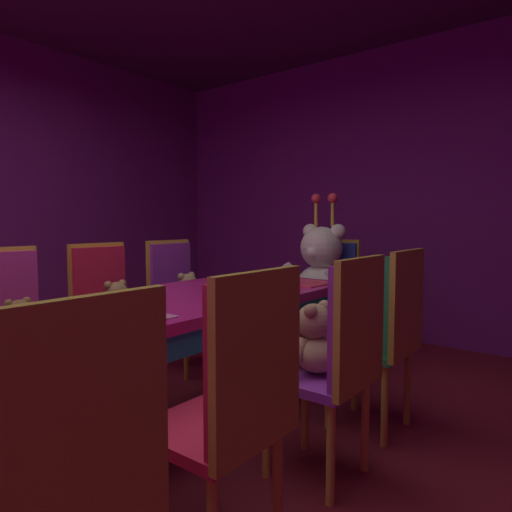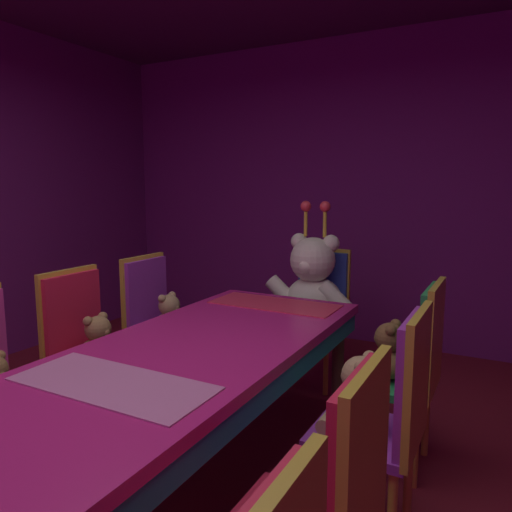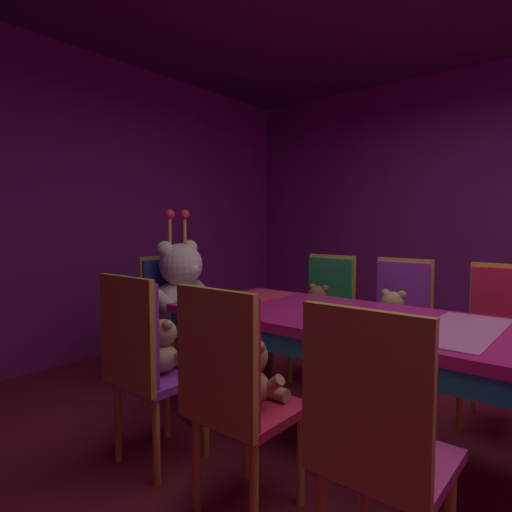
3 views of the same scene
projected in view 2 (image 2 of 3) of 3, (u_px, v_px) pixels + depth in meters
wall_back at (363, 191)px, 4.45m from camera, size 5.20×0.12×2.80m
banquet_table at (114, 406)px, 1.76m from camera, size 0.90×3.16×0.75m
chair_left_3 at (81, 338)px, 2.75m from camera, size 0.42×0.41×0.98m
teddy_left_3 at (99, 344)px, 2.68m from camera, size 0.24×0.31×0.29m
chair_left_4 at (153, 313)px, 3.27m from camera, size 0.42×0.41×0.98m
teddy_left_4 at (170, 318)px, 3.21m from camera, size 0.24×0.31×0.29m
chair_right_2 at (336, 496)px, 1.35m from camera, size 0.42×0.41×0.98m
chair_right_3 at (395, 405)px, 1.90m from camera, size 0.42×0.41×0.98m
teddy_right_3 at (359, 398)px, 1.97m from camera, size 0.26×0.34×0.32m
chair_right_4 at (417, 358)px, 2.43m from camera, size 0.42×0.41×0.98m
teddy_right_4 at (388, 354)px, 2.49m from camera, size 0.25×0.32×0.31m
throne_chair at (320, 301)px, 3.63m from camera, size 0.41×0.42×0.98m
king_teddy_bear at (312, 286)px, 3.46m from camera, size 0.69×0.53×0.89m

